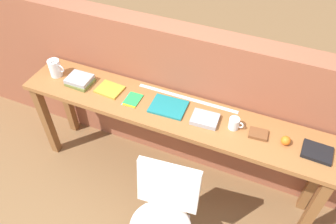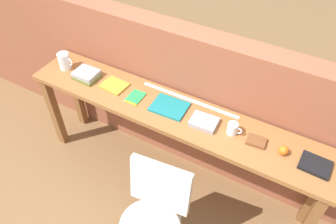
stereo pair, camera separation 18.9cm
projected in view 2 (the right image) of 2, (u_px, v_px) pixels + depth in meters
The scene contains 15 objects.
ground_plane at pixel (154, 200), 2.95m from camera, with size 40.00×40.00×0.00m, color brown.
brick_wall_back at pixel (190, 101), 2.85m from camera, with size 6.00×0.20×1.39m, color #935138.
sideboard at pixel (171, 122), 2.61m from camera, with size 2.50×0.44×0.88m.
chair_white_moulded at pixel (154, 212), 2.29m from camera, with size 0.49×0.50×0.89m.
pitcher_white at pixel (64, 61), 2.83m from camera, with size 0.14×0.10×0.18m.
book_stack_leftmost at pixel (86, 75), 2.77m from camera, with size 0.21×0.18×0.06m.
magazine_cycling at pixel (114, 85), 2.71m from camera, with size 0.20×0.17×0.02m, color gold.
pamphlet_pile_colourful at pixel (135, 97), 2.61m from camera, with size 0.12×0.17×0.01m.
book_open_centre at pixel (169, 107), 2.52m from camera, with size 0.27×0.21×0.02m, color #19757A.
book_grey_hardcover at pixel (204, 122), 2.40m from camera, with size 0.20×0.15×0.04m, color #9E9EA3.
mug at pixel (233, 129), 2.31m from camera, with size 0.11×0.08×0.09m.
leather_journal_brown at pixel (256, 141), 2.27m from camera, with size 0.13×0.10×0.02m, color brown.
sports_ball_small at pixel (284, 150), 2.19m from camera, with size 0.07×0.07×0.07m, color orange.
book_repair_rightmost at pixel (315, 165), 2.13m from camera, with size 0.20×0.16×0.03m, color black.
ruler_metal_back_edge at pixel (189, 100), 2.59m from camera, with size 0.83×0.03×0.00m, color silver.
Camera 2 is at (0.86, -1.28, 2.64)m, focal length 35.00 mm.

